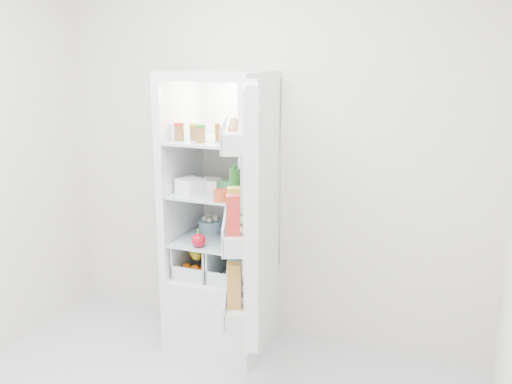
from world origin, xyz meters
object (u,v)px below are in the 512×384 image
at_px(red_cabbage, 248,222).
at_px(mushroom_bowl, 211,226).
at_px(refrigerator, 224,246).
at_px(fridge_door, 246,216).

bearing_deg(red_cabbage, mushroom_bowl, -175.56).
height_order(refrigerator, red_cabbage, refrigerator).
bearing_deg(mushroom_bowl, fridge_door, -50.68).
bearing_deg(refrigerator, red_cabbage, 19.87).
height_order(red_cabbage, fridge_door, fridge_door).
distance_m(red_cabbage, fridge_door, 0.76).
relative_size(red_cabbage, fridge_door, 0.14).
height_order(refrigerator, mushroom_bowl, refrigerator).
bearing_deg(refrigerator, mushroom_bowl, 164.37).
height_order(red_cabbage, mushroom_bowl, red_cabbage).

